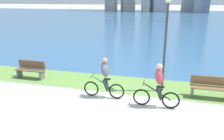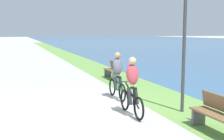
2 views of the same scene
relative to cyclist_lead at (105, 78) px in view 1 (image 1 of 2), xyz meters
name	(u,v)px [view 1 (image 1 of 2)]	position (x,y,z in m)	size (l,w,h in m)	color
ground_plane	(109,112)	(0.48, -1.14, -0.84)	(300.00, 300.00, 0.00)	#B2AFA8
grass_strip_bayside	(124,84)	(0.48, 1.60, -0.83)	(120.00, 2.20, 0.01)	#6B9947
bay_water_surface	(162,19)	(0.48, 39.05, -0.83)	(300.00, 72.71, 0.00)	#386693
cyclist_lead	(105,78)	(0.00, 0.00, 0.00)	(1.72, 0.52, 1.68)	black
cyclist_trailing	(158,86)	(2.12, -0.31, 0.00)	(1.73, 0.52, 1.69)	black
bench_near_path	(210,87)	(4.13, 1.05, -0.39)	(1.50, 0.47, 0.90)	brown
bench_far_along_path	(31,70)	(-4.29, 1.27, -0.39)	(1.50, 0.47, 0.90)	brown
lamppost_tall	(166,32)	(2.24, 1.28, 1.77)	(0.28, 0.28, 3.99)	#38383D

